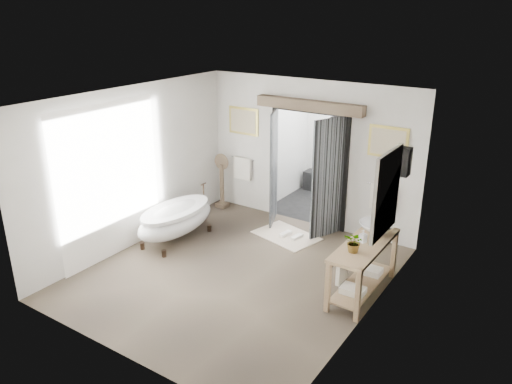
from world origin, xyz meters
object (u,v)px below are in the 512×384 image
vanity (361,264)px  basin (376,228)px  rug (286,236)px  clawfoot_tub (176,219)px

vanity → basin: (0.03, 0.43, 0.44)m
basin → rug: bearing=155.1°
rug → basin: (1.99, -0.70, 0.93)m
rug → basin: bearing=-19.3°
clawfoot_tub → basin: size_ratio=3.38×
vanity → rug: vanity is taller
rug → basin: 2.31m
basin → clawfoot_tub: bearing=-176.3°
basin → vanity: bearing=-99.2°
vanity → rug: size_ratio=1.33×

